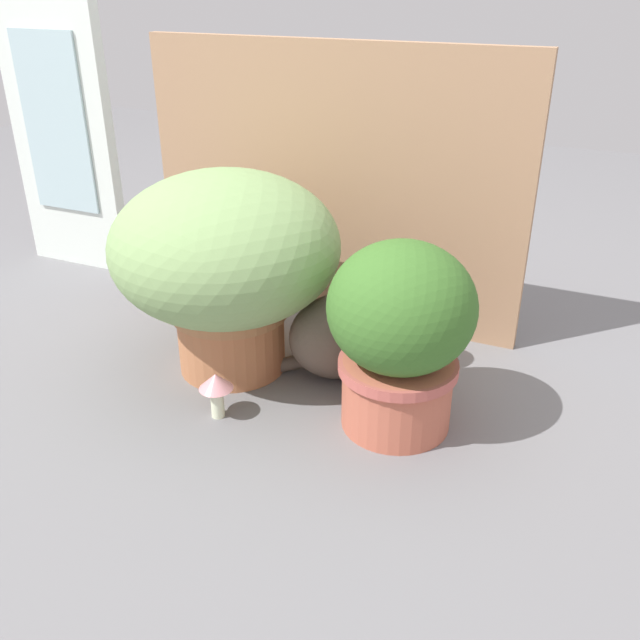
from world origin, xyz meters
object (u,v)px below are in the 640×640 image
leafy_planter (400,332)px  cat (349,331)px  mushroom_ornament_red (217,350)px  grass_planter (226,257)px  mushroom_ornament_pink (216,386)px

leafy_planter → cat: leafy_planter is taller
leafy_planter → mushroom_ornament_red: leafy_planter is taller
cat → grass_planter: bearing=-164.5°
mushroom_ornament_pink → leafy_planter: bearing=20.4°
grass_planter → cat: grass_planter is taller
leafy_planter → mushroom_ornament_red: 0.46m
cat → mushroom_ornament_red: 0.32m
grass_planter → mushroom_ornament_red: (0.01, -0.09, -0.20)m
leafy_planter → cat: size_ratio=1.12×
mushroom_ornament_pink → mushroom_ornament_red: bearing=120.8°
leafy_planter → mushroom_ornament_red: size_ratio=3.18×
leafy_planter → cat: bearing=139.2°
leafy_planter → cat: (-0.17, 0.15, -0.11)m
leafy_planter → mushroom_ornament_pink: leafy_planter is taller
grass_planter → cat: 0.34m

